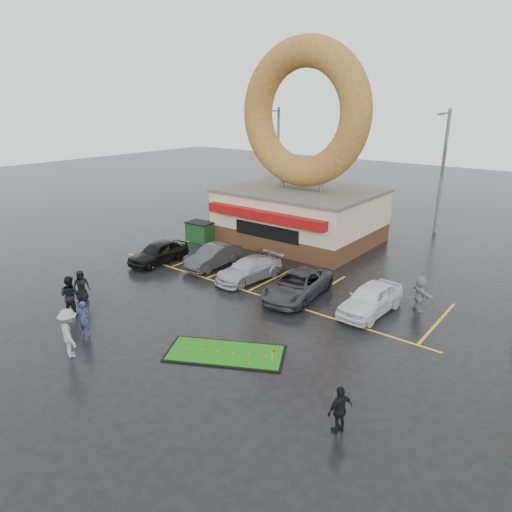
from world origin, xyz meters
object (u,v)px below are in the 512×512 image
Objects in this scene: streetlight_left at (277,157)px; person_cameraman at (340,409)px; car_black at (158,252)px; car_dgrey at (213,256)px; streetlight_mid at (442,169)px; car_grey at (297,285)px; car_white at (371,299)px; putting_green at (226,353)px; donut_shop at (301,178)px; person_blue at (84,319)px; car_silver at (249,269)px; dumpster at (200,232)px.

person_cameraman is (18.94, -23.10, -4.00)m from streetlight_left.
car_black is 1.02× the size of car_dgrey.
streetlight_mid is 1.89× the size of car_grey.
streetlight_left is 2.25× the size of car_black.
streetlight_left is at bearing 140.81° from car_white.
car_grey reaches higher than car_dgrey.
putting_green is (-5.66, 1.20, -0.74)m from person_cameraman.
car_grey is 6.52m from putting_green.
donut_shop reaches higher than person_cameraman.
car_white reaches higher than car_grey.
person_blue is 0.99× the size of person_cameraman.
person_cameraman is at bearing -22.97° from person_blue.
person_blue reaches higher than car_black.
person_blue is (-4.85, -8.98, 0.11)m from car_grey.
person_cameraman reaches higher than car_silver.
person_cameraman is 0.87× the size of dumpster.
streetlight_left is 5.82× the size of person_blue.
car_grey is 10.21m from person_blue.
person_cameraman is at bearing -50.66° from streetlight_left.
person_cameraman reaches higher than car_white.
dumpster is at bearing 85.19° from person_blue.
donut_shop is 3.17× the size of car_silver.
car_black is 17.42m from person_cameraman.
streetlight_mid reaches higher than dumpster.
person_cameraman reaches higher than car_black.
streetlight_left is at bearing 111.09° from car_dgrey.
car_grey is at bearing -51.25° from streetlight_left.
putting_green is (-0.73, -22.91, -4.74)m from streetlight_mid.
person_blue is at bearing -124.39° from car_grey.
dumpster is at bearing -134.98° from streetlight_mid.
person_cameraman is 0.31× the size of putting_green.
car_silver is at bearing -6.67° from car_dgrey.
streetlight_mid is (7.00, 7.95, 0.32)m from donut_shop.
person_cameraman reaches higher than putting_green.
donut_shop is 10.59m from streetlight_mid.
car_grey is at bearing -23.85° from dumpster.
person_cameraman is at bearing -37.43° from dumpster.
car_silver is 3.44m from car_grey.
car_dgrey is at bearing -40.92° from dumpster.
car_black is 0.94× the size of car_silver.
putting_green is at bearing -28.86° from car_black.
donut_shop is 9.28m from car_silver.
streetlight_left is 1.00× the size of streetlight_mid.
dumpster reaches higher than putting_green.
person_blue is at bearing -88.13° from donut_shop.
streetlight_mid is at bearing 48.62° from donut_shop.
car_grey is 0.94× the size of putting_green.
car_black is 2.57× the size of person_cameraman.
streetlight_mid is 21.08m from car_black.
person_cameraman reaches higher than car_grey.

